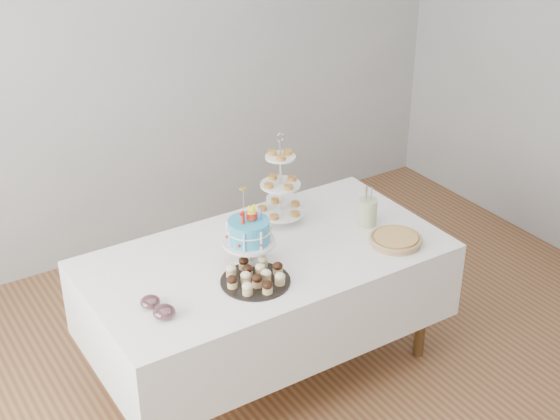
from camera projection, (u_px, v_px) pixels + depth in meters
floor at (296, 398)px, 4.27m from camera, size 5.00×5.00×0.00m
walls at (298, 175)px, 3.63m from camera, size 5.04×4.04×2.70m
table at (266, 289)px, 4.24m from camera, size 1.92×1.02×0.77m
birthday_cake at (249, 243)px, 4.00m from camera, size 0.27×0.27×0.42m
cupcake_tray at (255, 275)px, 3.87m from camera, size 0.35×0.35×0.08m
pie at (396, 240)px, 4.21m from camera, size 0.29×0.29×0.05m
tiered_stand at (280, 185)px, 4.35m from camera, size 0.28×0.28×0.54m
plate_stack at (281, 203)px, 4.57m from camera, size 0.18×0.18×0.07m
pastry_plate at (245, 238)px, 4.24m from camera, size 0.23×0.23×0.03m
jam_bowl_a at (164, 312)px, 3.61m from camera, size 0.11×0.11×0.06m
jam_bowl_b at (150, 302)px, 3.68m from camera, size 0.10×0.10×0.06m
utensil_pitcher at (368, 211)px, 4.37m from camera, size 0.11×0.11×0.24m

